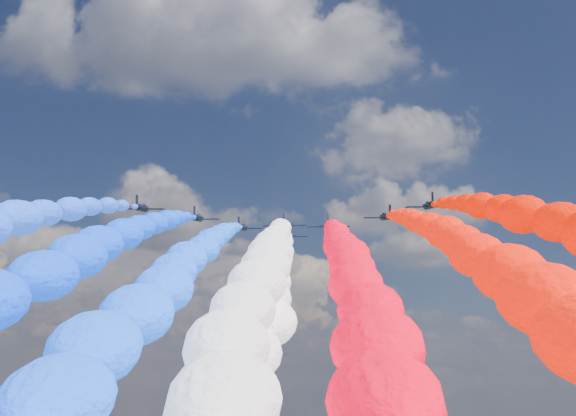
# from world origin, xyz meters

# --- Properties ---
(jet_0) EXTENTS (9.45, 12.68, 5.00)m
(jet_0) POSITION_xyz_m (-27.99, -4.80, 89.80)
(jet_0) COLOR black
(jet_1) EXTENTS (9.15, 12.46, 5.00)m
(jet_1) POSITION_xyz_m (-18.52, 3.97, 89.80)
(jet_1) COLOR black
(trail_1) EXTENTS (6.29, 116.20, 42.06)m
(trail_1) POSITION_xyz_m (-18.52, -55.99, 70.91)
(trail_1) COLOR #0A3FF2
(jet_2) EXTENTS (9.65, 12.82, 5.00)m
(jet_2) POSITION_xyz_m (-10.29, 13.18, 89.80)
(jet_2) COLOR black
(trail_2) EXTENTS (6.29, 116.20, 42.06)m
(trail_2) POSITION_xyz_m (-10.29, -46.78, 70.91)
(trail_2) COLOR #1451FF
(jet_3) EXTENTS (9.66, 12.82, 5.00)m
(jet_3) POSITION_xyz_m (-0.78, 10.42, 89.80)
(jet_3) COLOR black
(trail_3) EXTENTS (6.29, 116.20, 42.06)m
(trail_3) POSITION_xyz_m (-0.78, -49.54, 70.91)
(trail_3) COLOR silver
(jet_4) EXTENTS (9.30, 12.57, 5.00)m
(jet_4) POSITION_xyz_m (-0.50, 21.83, 89.80)
(jet_4) COLOR black
(trail_4) EXTENTS (6.29, 116.20, 42.06)m
(trail_4) POSITION_xyz_m (-0.50, -38.13, 70.91)
(trail_4) COLOR white
(jet_5) EXTENTS (9.62, 12.80, 5.00)m
(jet_5) POSITION_xyz_m (8.48, 11.68, 89.80)
(jet_5) COLOR black
(trail_5) EXTENTS (6.29, 116.20, 42.06)m
(trail_5) POSITION_xyz_m (8.48, -48.28, 70.91)
(trail_5) COLOR #F6001A
(jet_6) EXTENTS (9.80, 12.92, 5.00)m
(jet_6) POSITION_xyz_m (19.90, 3.84, 89.80)
(jet_6) COLOR black
(trail_6) EXTENTS (6.29, 116.20, 42.06)m
(trail_6) POSITION_xyz_m (19.90, -56.12, 70.91)
(trail_6) COLOR #F81304
(jet_7) EXTENTS (9.37, 12.62, 5.00)m
(jet_7) POSITION_xyz_m (27.08, -5.11, 89.80)
(jet_7) COLOR black
(trail_7) EXTENTS (6.29, 116.20, 42.06)m
(trail_7) POSITION_xyz_m (27.08, -65.07, 70.91)
(trail_7) COLOR red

